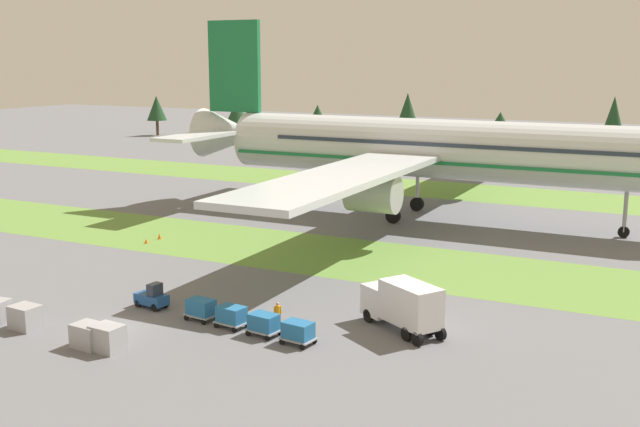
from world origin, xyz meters
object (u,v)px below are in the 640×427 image
(cargo_dolly_lead, at_px, (201,308))
(ground_crew_loader, at_px, (278,313))
(uld_container_2, at_px, (88,335))
(uld_container_3, at_px, (108,338))
(catering_truck, at_px, (402,303))
(uld_container_1, at_px, (25,317))
(taxiway_marker_1, at_px, (160,236))
(cargo_dolly_second, at_px, (231,315))
(ground_crew_marshaller, at_px, (391,297))
(taxiway_marker_0, at_px, (146,241))
(cargo_dolly_third, at_px, (264,323))
(cargo_dolly_fourth, at_px, (298,331))
(baggage_tug, at_px, (152,297))
(airliner, at_px, (426,148))

(cargo_dolly_lead, xyz_separation_m, ground_crew_loader, (5.58, 1.47, 0.03))
(uld_container_2, relative_size, uld_container_3, 1.00)
(catering_truck, height_order, uld_container_2, catering_truck)
(uld_container_1, relative_size, taxiway_marker_1, 3.20)
(cargo_dolly_second, xyz_separation_m, ground_crew_marshaller, (8.58, 8.95, 0.03))
(ground_crew_loader, distance_m, taxiway_marker_1, 30.23)
(taxiway_marker_0, bearing_deg, cargo_dolly_lead, -41.96)
(cargo_dolly_third, relative_size, uld_container_2, 1.19)
(cargo_dolly_lead, distance_m, uld_container_3, 7.93)
(cargo_dolly_second, distance_m, cargo_dolly_fourth, 5.80)
(ground_crew_loader, height_order, uld_container_2, ground_crew_loader)
(baggage_tug, xyz_separation_m, ground_crew_marshaller, (16.44, 7.94, 0.13))
(ground_crew_marshaller, bearing_deg, taxiway_marker_0, -12.04)
(cargo_dolly_third, relative_size, uld_container_3, 1.19)
(uld_container_2, xyz_separation_m, taxiway_marker_1, (-15.43, 26.96, -0.49))
(ground_crew_loader, relative_size, uld_container_3, 0.87)
(airliner, xyz_separation_m, cargo_dolly_second, (0.29, -42.22, -7.51))
(cargo_dolly_fourth, xyz_separation_m, ground_crew_loader, (-3.05, 2.59, 0.03))
(cargo_dolly_second, relative_size, uld_container_1, 1.19)
(ground_crew_loader, relative_size, uld_container_1, 0.87)
(uld_container_2, height_order, taxiway_marker_1, uld_container_2)
(airliner, distance_m, taxiway_marker_1, 32.29)
(airliner, distance_m, catering_truck, 39.49)
(uld_container_2, bearing_deg, cargo_dolly_third, 37.33)
(taxiway_marker_0, bearing_deg, uld_container_3, -55.46)
(cargo_dolly_lead, bearing_deg, taxiway_marker_0, 55.42)
(airliner, height_order, uld_container_2, airliner)
(ground_crew_marshaller, xyz_separation_m, uld_container_1, (-21.42, -15.68, -0.10))
(uld_container_2, bearing_deg, uld_container_3, 3.34)
(airliner, height_order, catering_truck, airliner)
(baggage_tug, bearing_deg, taxiway_marker_0, 47.81)
(cargo_dolly_lead, distance_m, ground_crew_loader, 5.77)
(cargo_dolly_fourth, xyz_separation_m, uld_container_1, (-18.60, -5.98, -0.07))
(cargo_dolly_second, height_order, taxiway_marker_0, cargo_dolly_second)
(airliner, height_order, baggage_tug, airliner)
(taxiway_marker_0, bearing_deg, cargo_dolly_fourth, -33.35)
(catering_truck, height_order, ground_crew_marshaller, catering_truck)
(cargo_dolly_fourth, distance_m, ground_crew_marshaller, 10.10)
(baggage_tug, height_order, cargo_dolly_second, baggage_tug)
(cargo_dolly_fourth, relative_size, uld_container_1, 1.19)
(ground_crew_marshaller, bearing_deg, cargo_dolly_second, 49.73)
(cargo_dolly_second, distance_m, cargo_dolly_third, 2.90)
(cargo_dolly_lead, xyz_separation_m, taxiway_marker_0, (-18.94, 17.03, -0.68))
(ground_crew_loader, distance_m, taxiway_marker_0, 29.04)
(taxiway_marker_1, bearing_deg, uld_container_1, -71.18)
(catering_truck, relative_size, uld_container_3, 3.56)
(ground_crew_loader, height_order, taxiway_marker_0, ground_crew_loader)
(baggage_tug, relative_size, ground_crew_loader, 1.58)
(cargo_dolly_second, bearing_deg, baggage_tug, 90.00)
(catering_truck, bearing_deg, cargo_dolly_third, 154.79)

